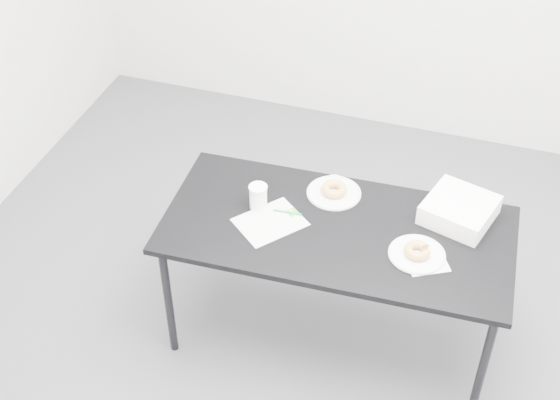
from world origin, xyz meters
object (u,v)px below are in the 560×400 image
(plate_near, at_px, (417,254))
(plate_far, at_px, (334,193))
(table, at_px, (337,237))
(coffee_cup, at_px, (258,197))
(bakery_box, at_px, (459,210))
(donut_far, at_px, (334,189))
(donut_near, at_px, (417,251))
(pen, at_px, (287,212))
(scorecard, at_px, (270,222))

(plate_near, distance_m, plate_far, 0.53)
(table, relative_size, plate_far, 6.24)
(coffee_cup, bearing_deg, bakery_box, 13.13)
(table, height_order, bakery_box, bakery_box)
(plate_near, xyz_separation_m, bakery_box, (0.13, 0.30, 0.04))
(plate_near, bearing_deg, donut_far, 146.90)
(bakery_box, bearing_deg, donut_near, -97.98)
(donut_near, distance_m, coffee_cup, 0.76)
(plate_near, relative_size, donut_near, 2.13)
(pen, bearing_deg, table, -9.26)
(donut_near, distance_m, bakery_box, 0.33)
(plate_far, bearing_deg, plate_near, -33.10)
(donut_far, bearing_deg, coffee_cup, -147.01)
(table, bearing_deg, bakery_box, 22.59)
(pen, distance_m, donut_far, 0.26)
(donut_far, bearing_deg, donut_near, -33.10)
(plate_far, distance_m, donut_far, 0.02)
(coffee_cup, bearing_deg, pen, -1.27)
(donut_far, distance_m, coffee_cup, 0.37)
(donut_near, bearing_deg, donut_far, 146.90)
(plate_near, relative_size, donut_far, 2.05)
(bakery_box, bearing_deg, plate_far, -163.19)
(plate_far, relative_size, donut_far, 2.13)
(scorecard, xyz_separation_m, bakery_box, (0.80, 0.29, 0.05))
(scorecard, xyz_separation_m, pen, (0.06, 0.08, 0.01))
(plate_near, height_order, donut_far, donut_far)
(donut_far, relative_size, bakery_box, 0.42)
(pen, xyz_separation_m, plate_near, (0.61, -0.09, -0.00))
(table, relative_size, coffee_cup, 13.20)
(table, bearing_deg, plate_near, -12.34)
(table, bearing_deg, plate_far, 106.46)
(plate_near, xyz_separation_m, plate_far, (-0.45, 0.29, -0.00))
(pen, xyz_separation_m, plate_far, (0.17, 0.20, -0.00))
(scorecard, bearing_deg, plate_near, 38.81)
(scorecard, xyz_separation_m, donut_far, (0.22, 0.29, 0.03))
(plate_far, xyz_separation_m, coffee_cup, (-0.31, -0.20, 0.06))
(scorecard, bearing_deg, table, 50.42)
(table, xyz_separation_m, donut_far, (-0.08, 0.23, 0.08))
(pen, relative_size, bakery_box, 0.46)
(bakery_box, bearing_deg, scorecard, -143.92)
(scorecard, height_order, donut_far, donut_far)
(scorecard, height_order, pen, pen)
(plate_far, distance_m, coffee_cup, 0.37)
(scorecard, distance_m, donut_far, 0.36)
(donut_far, bearing_deg, bakery_box, 0.77)
(scorecard, distance_m, pen, 0.10)
(donut_near, bearing_deg, plate_near, 0.00)
(donut_near, bearing_deg, coffee_cup, 173.03)
(pen, bearing_deg, plate_near, -11.88)
(coffee_cup, bearing_deg, plate_far, 32.99)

